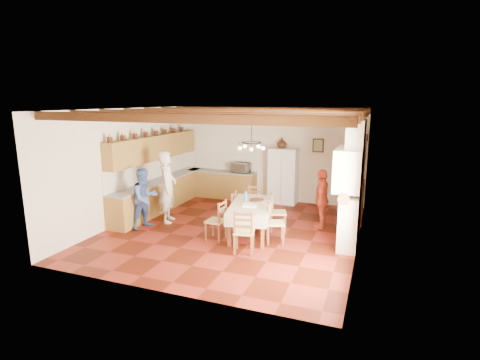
{
  "coord_description": "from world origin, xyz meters",
  "views": [
    {
      "loc": [
        3.32,
        -8.26,
        3.22
      ],
      "look_at": [
        0.1,
        0.3,
        1.25
      ],
      "focal_mm": 28.0,
      "sensor_mm": 36.0,
      "label": 1
    }
  ],
  "objects_px": {
    "dining_table": "(251,207)",
    "person_man": "(167,187)",
    "chair_left_far": "(227,210)",
    "chair_right_near": "(275,222)",
    "refrigerator": "(284,175)",
    "chair_end_near": "(244,231)",
    "chair_end_far": "(255,204)",
    "person_woman_red": "(322,199)",
    "person_woman_blue": "(145,198)",
    "chair_right_far": "(278,212)",
    "hutch": "(355,179)",
    "microwave": "(241,168)",
    "chair_left_near": "(216,220)"
  },
  "relations": [
    {
      "from": "dining_table",
      "to": "chair_left_near",
      "type": "bearing_deg",
      "value": -138.59
    },
    {
      "from": "hutch",
      "to": "person_woman_red",
      "type": "xyz_separation_m",
      "value": [
        -0.72,
        -0.96,
        -0.39
      ]
    },
    {
      "from": "chair_left_near",
      "to": "chair_end_near",
      "type": "relative_size",
      "value": 1.0
    },
    {
      "from": "microwave",
      "to": "chair_right_far",
      "type": "bearing_deg",
      "value": -44.34
    },
    {
      "from": "hutch",
      "to": "chair_end_far",
      "type": "bearing_deg",
      "value": -157.91
    },
    {
      "from": "chair_right_far",
      "to": "person_woman_red",
      "type": "xyz_separation_m",
      "value": [
        0.98,
        0.58,
        0.28
      ]
    },
    {
      "from": "chair_end_near",
      "to": "person_man",
      "type": "distance_m",
      "value": 2.93
    },
    {
      "from": "person_man",
      "to": "microwave",
      "type": "distance_m",
      "value": 3.04
    },
    {
      "from": "person_man",
      "to": "person_woman_red",
      "type": "relative_size",
      "value": 1.26
    },
    {
      "from": "chair_left_far",
      "to": "chair_right_near",
      "type": "distance_m",
      "value": 1.48
    },
    {
      "from": "chair_right_near",
      "to": "person_woman_red",
      "type": "distance_m",
      "value": 1.64
    },
    {
      "from": "dining_table",
      "to": "person_man",
      "type": "bearing_deg",
      "value": 175.45
    },
    {
      "from": "refrigerator",
      "to": "person_woman_red",
      "type": "xyz_separation_m",
      "value": [
        1.48,
        -2.04,
        -0.11
      ]
    },
    {
      "from": "chair_end_near",
      "to": "chair_left_near",
      "type": "bearing_deg",
      "value": -40.68
    },
    {
      "from": "chair_right_near",
      "to": "chair_end_far",
      "type": "bearing_deg",
      "value": 16.11
    },
    {
      "from": "chair_end_far",
      "to": "chair_right_far",
      "type": "bearing_deg",
      "value": -49.07
    },
    {
      "from": "hutch",
      "to": "chair_right_near",
      "type": "relative_size",
      "value": 2.39
    },
    {
      "from": "hutch",
      "to": "chair_end_near",
      "type": "distance_m",
      "value": 3.8
    },
    {
      "from": "refrigerator",
      "to": "chair_left_far",
      "type": "relative_size",
      "value": 1.82
    },
    {
      "from": "refrigerator",
      "to": "chair_right_far",
      "type": "xyz_separation_m",
      "value": [
        0.51,
        -2.62,
        -0.39
      ]
    },
    {
      "from": "person_woman_red",
      "to": "chair_end_near",
      "type": "bearing_deg",
      "value": -30.13
    },
    {
      "from": "chair_left_far",
      "to": "chair_end_far",
      "type": "distance_m",
      "value": 0.91
    },
    {
      "from": "hutch",
      "to": "person_woman_blue",
      "type": "xyz_separation_m",
      "value": [
        -4.91,
        -2.53,
        -0.38
      ]
    },
    {
      "from": "hutch",
      "to": "chair_end_far",
      "type": "relative_size",
      "value": 2.39
    },
    {
      "from": "refrigerator",
      "to": "person_woman_red",
      "type": "height_order",
      "value": "refrigerator"
    },
    {
      "from": "dining_table",
      "to": "person_woman_blue",
      "type": "xyz_separation_m",
      "value": [
        -2.7,
        -0.42,
        0.06
      ]
    },
    {
      "from": "chair_right_near",
      "to": "person_woman_blue",
      "type": "bearing_deg",
      "value": 73.49
    },
    {
      "from": "chair_right_far",
      "to": "microwave",
      "type": "distance_m",
      "value": 3.2
    },
    {
      "from": "chair_end_near",
      "to": "person_woman_red",
      "type": "relative_size",
      "value": 0.63
    },
    {
      "from": "refrigerator",
      "to": "chair_right_near",
      "type": "xyz_separation_m",
      "value": [
        0.66,
        -3.43,
        -0.39
      ]
    },
    {
      "from": "chair_end_near",
      "to": "hutch",
      "type": "bearing_deg",
      "value": -134.96
    },
    {
      "from": "chair_left_near",
      "to": "chair_left_far",
      "type": "relative_size",
      "value": 1.0
    },
    {
      "from": "dining_table",
      "to": "chair_right_near",
      "type": "height_order",
      "value": "chair_right_near"
    },
    {
      "from": "dining_table",
      "to": "chair_left_far",
      "type": "relative_size",
      "value": 2.03
    },
    {
      "from": "chair_end_far",
      "to": "person_woman_blue",
      "type": "height_order",
      "value": "person_woman_blue"
    },
    {
      "from": "person_man",
      "to": "person_woman_blue",
      "type": "relative_size",
      "value": 1.24
    },
    {
      "from": "chair_right_near",
      "to": "person_man",
      "type": "bearing_deg",
      "value": 62.4
    },
    {
      "from": "hutch",
      "to": "person_man",
      "type": "height_order",
      "value": "hutch"
    },
    {
      "from": "chair_end_near",
      "to": "chair_end_far",
      "type": "bearing_deg",
      "value": -90.43
    },
    {
      "from": "person_woman_blue",
      "to": "chair_end_far",
      "type": "bearing_deg",
      "value": -39.9
    },
    {
      "from": "person_man",
      "to": "microwave",
      "type": "relative_size",
      "value": 3.41
    },
    {
      "from": "chair_end_far",
      "to": "person_man",
      "type": "distance_m",
      "value": 2.37
    },
    {
      "from": "hutch",
      "to": "chair_end_near",
      "type": "height_order",
      "value": "hutch"
    },
    {
      "from": "person_woman_red",
      "to": "hutch",
      "type": "bearing_deg",
      "value": 143.43
    },
    {
      "from": "chair_right_far",
      "to": "chair_end_far",
      "type": "height_order",
      "value": "same"
    },
    {
      "from": "dining_table",
      "to": "person_woman_blue",
      "type": "bearing_deg",
      "value": -171.07
    },
    {
      "from": "chair_left_far",
      "to": "chair_right_near",
      "type": "bearing_deg",
      "value": 63.99
    },
    {
      "from": "refrigerator",
      "to": "person_woman_red",
      "type": "distance_m",
      "value": 2.52
    },
    {
      "from": "dining_table",
      "to": "person_woman_blue",
      "type": "distance_m",
      "value": 2.73
    },
    {
      "from": "dining_table",
      "to": "chair_left_near",
      "type": "xyz_separation_m",
      "value": [
        -0.66,
        -0.59,
        -0.23
      ]
    }
  ]
}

